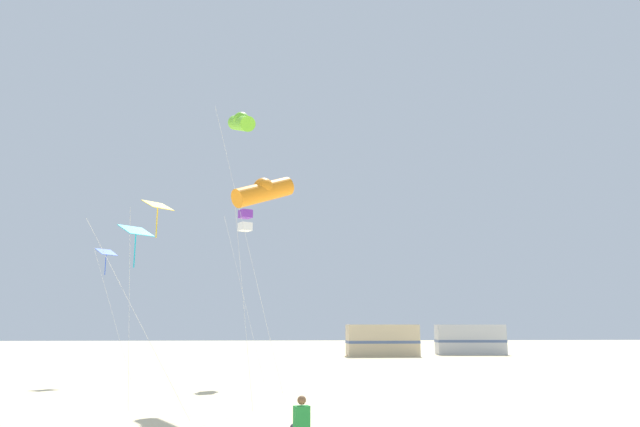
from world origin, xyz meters
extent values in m
cube|color=#238438|center=(0.16, 6.08, 0.68)|extent=(0.39, 0.32, 0.52)
sphere|color=brown|center=(0.16, 6.08, 1.06)|extent=(0.20, 0.20, 0.20)
cylinder|color=silver|center=(-5.58, 12.98, 3.51)|extent=(0.75, 1.42, 7.02)
cube|color=yellow|center=(-4.88, 13.35, 7.02)|extent=(1.22, 1.22, 0.40)
cylinder|color=yellow|center=(-4.88, 13.35, 6.37)|extent=(0.04, 0.04, 1.10)
cylinder|color=silver|center=(-4.44, 9.71, 2.86)|extent=(3.00, 1.24, 5.73)
cube|color=#1EB2D1|center=(-5.05, 11.20, 5.73)|extent=(1.22, 1.22, 0.40)
cylinder|color=#1EB2D1|center=(-5.05, 11.20, 5.08)|extent=(0.04, 0.04, 1.10)
cylinder|color=silver|center=(-2.24, 21.86, 4.13)|extent=(2.20, 0.19, 8.26)
cube|color=purple|center=(-2.33, 22.95, 8.61)|extent=(0.82, 0.82, 0.44)
cube|color=white|center=(-2.33, 22.95, 7.91)|extent=(0.82, 0.82, 0.44)
cylinder|color=silver|center=(-1.66, 12.64, 3.76)|extent=(0.93, 1.26, 7.52)
cylinder|color=orange|center=(-1.04, 13.09, 7.52)|extent=(2.42, 2.05, 1.48)
sphere|color=orange|center=(-1.04, 13.09, 7.67)|extent=(0.76, 0.76, 0.76)
cylinder|color=silver|center=(-8.77, 22.24, 3.26)|extent=(1.82, 1.63, 6.52)
cube|color=blue|center=(-9.57, 23.14, 6.51)|extent=(1.22, 1.22, 0.40)
cylinder|color=blue|center=(-9.57, 23.14, 5.86)|extent=(0.04, 0.04, 1.10)
cylinder|color=silver|center=(-1.75, 16.51, 5.98)|extent=(3.07, 1.12, 11.96)
cylinder|color=#72D12D|center=(-2.31, 18.03, 11.96)|extent=(1.51, 2.58, 1.48)
sphere|color=#72D12D|center=(-2.31, 18.03, 12.11)|extent=(0.76, 0.76, 0.76)
cube|color=#C6B28C|center=(8.80, 44.81, 1.40)|extent=(6.45, 2.45, 2.80)
cube|color=#4C608C|center=(8.80, 44.81, 1.26)|extent=(6.49, 2.49, 0.24)
cube|color=#B7BABF|center=(17.74, 47.39, 1.40)|extent=(6.58, 2.85, 2.80)
cube|color=#4C608C|center=(17.74, 47.39, 1.26)|extent=(6.62, 2.89, 0.24)
camera|label=1|loc=(-0.31, -7.29, 2.71)|focal=31.93mm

